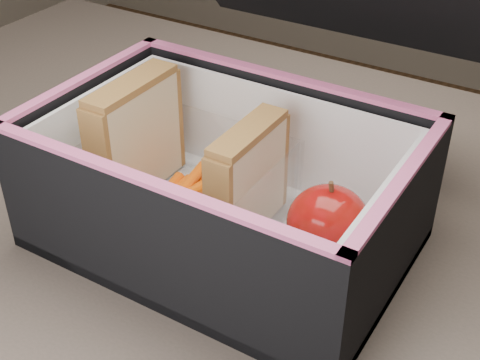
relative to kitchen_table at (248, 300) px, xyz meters
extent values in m
cube|color=brown|center=(0.00, 0.00, 0.08)|extent=(1.20, 0.80, 0.03)
cube|color=#382D26|center=(-0.55, 0.35, -0.30)|extent=(0.05, 0.05, 0.72)
cube|color=#D2BB8A|center=(-0.12, -0.01, 0.16)|extent=(0.01, 0.10, 0.11)
cube|color=#B15C6A|center=(-0.12, -0.01, 0.16)|extent=(0.01, 0.10, 0.10)
cube|color=#D2BB8A|center=(-0.11, -0.01, 0.16)|extent=(0.01, 0.10, 0.11)
cube|color=brown|center=(-0.12, -0.01, 0.22)|extent=(0.03, 0.10, 0.01)
cube|color=#D2BB8A|center=(0.00, -0.01, 0.16)|extent=(0.01, 0.09, 0.10)
cube|color=#B15C6A|center=(0.01, -0.01, 0.15)|extent=(0.01, 0.09, 0.09)
cube|color=#D2BB8A|center=(0.02, -0.01, 0.16)|extent=(0.01, 0.09, 0.10)
cube|color=brown|center=(0.01, -0.01, 0.21)|extent=(0.03, 0.09, 0.01)
cylinder|color=#F66108|center=(-0.05, 0.00, 0.11)|extent=(0.02, 0.09, 0.01)
cylinder|color=#F66108|center=(-0.07, -0.04, 0.13)|extent=(0.01, 0.09, 0.01)
cylinder|color=#F66108|center=(-0.04, -0.02, 0.14)|extent=(0.03, 0.09, 0.01)
cylinder|color=#F66108|center=(-0.07, 0.00, 0.11)|extent=(0.01, 0.09, 0.01)
cylinder|color=#F66108|center=(-0.06, -0.02, 0.13)|extent=(0.02, 0.09, 0.01)
cylinder|color=#F66108|center=(-0.05, -0.03, 0.14)|extent=(0.03, 0.09, 0.01)
cylinder|color=#F66108|center=(-0.07, -0.01, 0.11)|extent=(0.02, 0.09, 0.01)
cylinder|color=#F66108|center=(-0.07, -0.04, 0.13)|extent=(0.03, 0.09, 0.01)
cube|color=white|center=(0.09, -0.01, 0.11)|extent=(0.07, 0.07, 0.01)
ellipsoid|color=maroon|center=(0.09, -0.01, 0.14)|extent=(0.08, 0.08, 0.06)
cylinder|color=#4D321B|center=(0.09, -0.01, 0.18)|extent=(0.01, 0.01, 0.01)
camera|label=1|loc=(0.25, -0.43, 0.48)|focal=50.00mm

